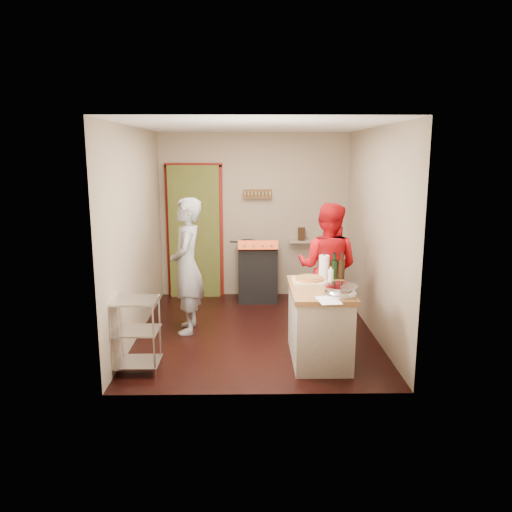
% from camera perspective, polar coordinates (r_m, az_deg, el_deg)
% --- Properties ---
extents(floor, '(3.50, 3.50, 0.00)m').
position_cam_1_polar(floor, '(6.59, -0.01, -8.56)').
color(floor, black).
rests_on(floor, ground).
extents(back_wall, '(3.00, 0.44, 2.60)m').
position_cam_1_polar(back_wall, '(8.07, -4.76, 3.45)').
color(back_wall, gray).
rests_on(back_wall, ground).
extents(left_wall, '(0.04, 3.50, 2.60)m').
position_cam_1_polar(left_wall, '(6.42, -13.54, 2.58)').
color(left_wall, gray).
rests_on(left_wall, ground).
extents(right_wall, '(0.04, 3.50, 2.60)m').
position_cam_1_polar(right_wall, '(6.46, 13.43, 2.64)').
color(right_wall, gray).
rests_on(right_wall, ground).
extents(ceiling, '(3.00, 3.50, 0.02)m').
position_cam_1_polar(ceiling, '(6.19, -0.01, 14.74)').
color(ceiling, white).
rests_on(ceiling, back_wall).
extents(stove, '(0.60, 0.63, 1.00)m').
position_cam_1_polar(stove, '(7.82, 0.18, -1.86)').
color(stove, black).
rests_on(stove, ground).
extents(wire_shelving, '(0.48, 0.40, 0.80)m').
position_cam_1_polar(wire_shelving, '(5.44, -13.57, -8.41)').
color(wire_shelving, silver).
rests_on(wire_shelving, ground).
extents(island, '(0.66, 1.23, 1.14)m').
position_cam_1_polar(island, '(5.65, 7.28, -7.33)').
color(island, beige).
rests_on(island, ground).
extents(person_stripe, '(0.44, 0.65, 1.74)m').
position_cam_1_polar(person_stripe, '(6.42, -7.91, -1.14)').
color(person_stripe, '#B2B3B7').
rests_on(person_stripe, ground).
extents(person_red, '(0.99, 0.90, 1.67)m').
position_cam_1_polar(person_red, '(6.49, 8.17, -1.31)').
color(person_red, red).
rests_on(person_red, ground).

